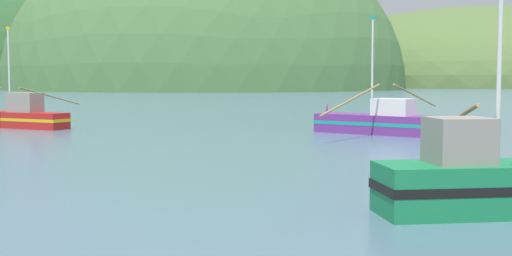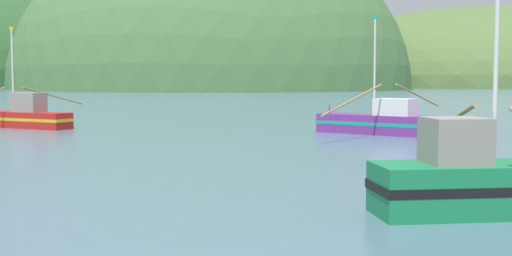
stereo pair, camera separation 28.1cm
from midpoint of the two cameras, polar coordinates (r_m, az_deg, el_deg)
The scene contains 5 objects.
hill_mid_right at distance 197.28m, azimuth -4.31°, elevation 3.28°, with size 114.61×91.69×95.82m, color #47703D.
hill_far_left at distance 271.64m, azimuth 18.49°, elevation 3.35°, with size 162.57×130.06×59.06m, color #516B38.
fishing_boat_red at distance 50.88m, azimuth -19.82°, elevation 0.92°, with size 9.20×12.25×7.08m.
fishing_boat_purple at distance 42.96m, azimuth 10.72°, elevation 0.49°, with size 9.92×12.68×7.35m.
fishing_boat_green at distance 18.80m, azimuth 18.57°, elevation -4.28°, with size 6.31×9.00×5.94m.
Camera 1 is at (-1.22, -1.50, 3.59)m, focal length 47.75 mm.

